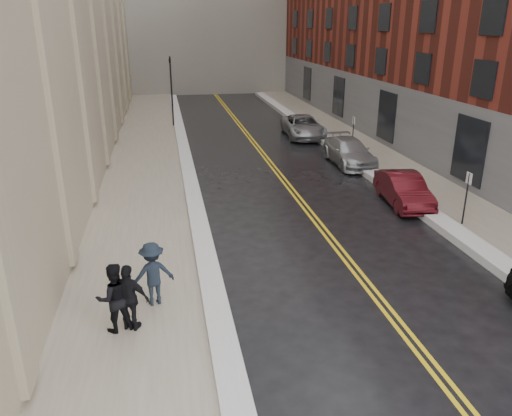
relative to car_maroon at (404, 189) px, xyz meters
name	(u,v)px	position (x,y,z in m)	size (l,w,h in m)	color
ground	(336,393)	(-6.80, -10.88, -0.69)	(160.00, 160.00, 0.00)	black
sidewalk_left	(143,182)	(-11.30, 5.12, -0.61)	(4.00, 64.00, 0.15)	gray
sidewalk_right	(397,169)	(2.20, 5.12, -0.61)	(3.00, 64.00, 0.15)	gray
lane_stripe_a	(278,176)	(-4.42, 5.12, -0.68)	(0.12, 64.00, 0.01)	gold
lane_stripe_b	(283,176)	(-4.18, 5.12, -0.68)	(0.12, 64.00, 0.01)	gold
snow_ridge_left	(190,179)	(-9.00, 5.12, -0.56)	(0.70, 60.80, 0.26)	silver
snow_ridge_right	(365,169)	(0.35, 5.12, -0.54)	(0.85, 60.80, 0.30)	silver
traffic_signal	(171,86)	(-9.40, 19.12, 2.40)	(0.18, 0.15, 5.20)	black
parking_sign_near	(467,194)	(1.10, -2.88, 0.67)	(0.06, 0.35, 2.23)	black
parking_sign_far	(353,131)	(1.10, 9.12, 0.67)	(0.06, 0.35, 2.23)	black
car_maroon	(404,189)	(0.00, 0.00, 0.00)	(1.45, 4.17, 1.37)	#4A0D14
car_silver_near	(349,152)	(0.00, 6.74, 0.02)	(1.98, 4.88, 1.41)	#97999E
car_silver_far	(303,126)	(-0.62, 14.07, 0.05)	(2.44, 5.30, 1.47)	#979A9F
pedestrian_a	(114,298)	(-11.60, -7.78, 0.39)	(0.90, 0.70, 1.85)	black
pedestrian_b	(153,274)	(-10.67, -6.65, 0.38)	(1.18, 0.68, 1.83)	black
pedestrian_c	(129,298)	(-11.23, -7.82, 0.36)	(1.05, 0.44, 1.80)	black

